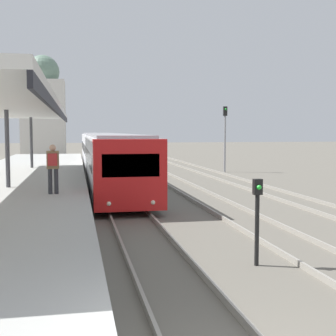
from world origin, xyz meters
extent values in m
cube|color=beige|center=(-4.39, 13.76, 3.97)|extent=(4.00, 24.00, 0.20)
cube|color=black|center=(-2.43, 13.76, 3.75)|extent=(0.08, 24.00, 0.24)
cylinder|color=#47474C|center=(-4.39, 13.76, 2.42)|extent=(0.16, 0.16, 2.90)
cylinder|color=#47474C|center=(-4.39, 23.36, 2.42)|extent=(0.16, 0.16, 2.90)
cylinder|color=#2D2D33|center=(-2.73, 11.51, 1.40)|extent=(0.14, 0.14, 0.85)
cylinder|color=#2D2D33|center=(-2.53, 11.51, 1.40)|extent=(0.14, 0.14, 0.85)
cube|color=olive|center=(-2.63, 11.51, 2.12)|extent=(0.40, 0.22, 0.60)
sphere|color=tan|center=(-2.63, 11.51, 2.53)|extent=(0.22, 0.22, 0.22)
cube|color=#B22828|center=(-2.63, 11.31, 2.14)|extent=(0.30, 0.18, 0.40)
cube|color=red|center=(0.00, 11.92, 1.54)|extent=(2.58, 0.70, 2.53)
cube|color=black|center=(0.00, 11.59, 1.89)|extent=(2.02, 0.04, 0.81)
sphere|color=#EFEACC|center=(-0.78, 11.58, 0.57)|extent=(0.16, 0.16, 0.16)
sphere|color=#EFEACC|center=(0.78, 11.58, 0.57)|extent=(0.16, 0.16, 0.16)
cube|color=silver|center=(0.00, 19.62, 1.54)|extent=(2.58, 14.69, 2.53)
cube|color=gray|center=(0.00, 19.62, 2.86)|extent=(2.27, 14.40, 0.12)
cube|color=black|center=(0.00, 19.62, 1.81)|extent=(2.60, 13.51, 0.66)
cylinder|color=black|center=(-1.10, 14.84, 0.35)|extent=(0.12, 0.70, 0.70)
cylinder|color=black|center=(1.10, 14.84, 0.35)|extent=(0.12, 0.70, 0.70)
cylinder|color=black|center=(-1.10, 24.39, 0.35)|extent=(0.12, 0.70, 0.70)
cylinder|color=black|center=(1.10, 24.39, 0.35)|extent=(0.12, 0.70, 0.70)
cube|color=silver|center=(0.00, 34.66, 1.54)|extent=(2.58, 14.69, 2.53)
cube|color=gray|center=(0.00, 34.66, 2.86)|extent=(2.27, 14.40, 0.12)
cube|color=black|center=(0.00, 34.66, 1.81)|extent=(2.60, 13.51, 0.66)
cylinder|color=black|center=(-1.10, 29.88, 0.35)|extent=(0.12, 0.70, 0.70)
cylinder|color=black|center=(1.10, 29.88, 0.35)|extent=(0.12, 0.70, 0.70)
cylinder|color=black|center=(-1.10, 39.43, 0.35)|extent=(0.12, 0.70, 0.70)
cylinder|color=black|center=(1.10, 39.43, 0.35)|extent=(0.12, 0.70, 0.70)
cylinder|color=black|center=(2.17, 5.39, 0.82)|extent=(0.10, 0.10, 1.64)
cube|color=black|center=(2.17, 5.39, 1.82)|extent=(0.20, 0.14, 0.36)
sphere|color=green|center=(2.17, 5.30, 1.82)|extent=(0.11, 0.11, 0.11)
cylinder|color=gray|center=(9.10, 29.07, 2.46)|extent=(0.14, 0.14, 4.92)
cube|color=black|center=(9.10, 29.07, 4.57)|extent=(0.28, 0.20, 0.70)
sphere|color=green|center=(9.10, 28.95, 4.71)|extent=(0.14, 0.14, 0.14)
cube|color=silver|center=(-5.50, 51.43, 4.42)|extent=(4.88, 4.88, 8.84)
sphere|color=slate|center=(-5.50, 51.43, 9.88)|extent=(3.76, 3.76, 3.76)
camera|label=1|loc=(-1.86, -4.56, 3.08)|focal=50.00mm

